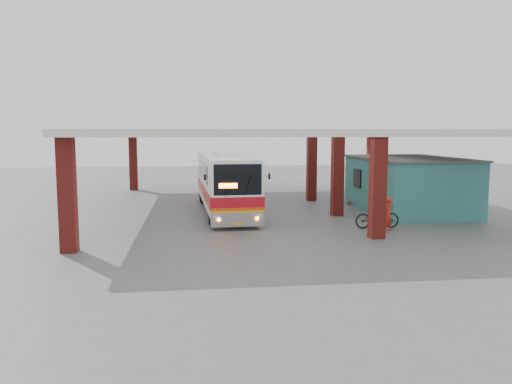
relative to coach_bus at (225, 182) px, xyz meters
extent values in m
plane|color=#515154|center=(3.01, -5.12, -1.72)|extent=(90.00, 90.00, 0.00)
cube|color=maroon|center=(6.01, -8.12, 0.45)|extent=(0.60, 0.60, 4.35)
cube|color=maroon|center=(6.01, -2.12, 0.45)|extent=(0.60, 0.60, 4.35)
cube|color=maroon|center=(6.01, 3.88, 0.45)|extent=(0.60, 0.60, 4.35)
cube|color=maroon|center=(-6.49, -9.12, 0.45)|extent=(0.60, 0.60, 4.35)
cube|color=maroon|center=(-6.49, 11.88, 0.45)|extent=(0.60, 0.60, 4.35)
cube|color=maroon|center=(13.01, 11.88, 0.45)|extent=(0.60, 0.60, 4.35)
cube|color=beige|center=(3.51, 1.38, 2.78)|extent=(21.00, 23.00, 0.30)
cube|color=teal|center=(10.51, -1.12, -0.22)|extent=(5.00, 8.00, 3.00)
cube|color=#4A4A4A|center=(10.51, -1.12, 1.33)|extent=(5.20, 8.20, 0.12)
cube|color=#133635|center=(7.99, -2.62, -0.67)|extent=(0.08, 0.95, 2.10)
cube|color=black|center=(7.99, 0.38, 0.08)|extent=(0.08, 1.20, 1.00)
cube|color=black|center=(7.96, 0.38, 0.08)|extent=(0.04, 1.30, 1.10)
cube|color=white|center=(0.00, 0.03, 0.15)|extent=(2.92, 11.90, 2.76)
cube|color=white|center=(0.04, -0.95, 1.62)|extent=(1.30, 3.00, 0.25)
cube|color=gray|center=(0.22, -5.69, -1.18)|extent=(2.49, 0.49, 0.69)
cube|color=#B20C1A|center=(0.00, 0.03, -0.39)|extent=(2.96, 11.90, 0.49)
cube|color=#D5440B|center=(0.00, 0.03, -0.70)|extent=(2.96, 11.90, 0.13)
cube|color=gold|center=(0.00, 0.03, -0.82)|extent=(2.96, 11.90, 0.10)
cube|color=black|center=(0.23, -5.83, 0.66)|extent=(2.21, 0.19, 1.43)
cube|color=black|center=(-1.27, 0.77, 0.64)|extent=(0.39, 8.85, 0.89)
cube|color=black|center=(1.21, 0.87, 0.64)|extent=(0.39, 8.85, 0.89)
cube|color=#FF5905|center=(-0.21, -5.91, 0.39)|extent=(0.84, 0.08, 0.22)
sphere|color=orange|center=(-0.66, -5.93, -1.15)|extent=(0.18, 0.18, 0.18)
sphere|color=orange|center=(1.11, -5.86, -1.15)|extent=(0.18, 0.18, 0.18)
cube|color=gold|center=(0.23, -5.91, -1.38)|extent=(0.44, 0.05, 0.12)
cylinder|color=black|center=(-0.89, -4.14, -1.23)|extent=(0.35, 1.00, 0.98)
cylinder|color=black|center=(1.21, -4.06, -1.23)|extent=(0.35, 1.00, 0.98)
cylinder|color=black|center=(-1.18, 3.44, -1.23)|extent=(0.35, 1.00, 0.98)
cylinder|color=black|center=(0.91, 3.52, -1.23)|extent=(0.35, 1.00, 0.98)
cylinder|color=black|center=(-1.23, 4.71, -1.23)|extent=(0.35, 1.00, 0.98)
cylinder|color=black|center=(0.86, 4.80, -1.23)|extent=(0.35, 1.00, 0.98)
imported|color=black|center=(6.84, -6.01, -1.16)|extent=(2.15, 0.77, 1.13)
imported|color=red|center=(7.05, -6.76, -0.94)|extent=(0.68, 0.63, 1.57)
cube|color=#AE2212|center=(8.01, 1.49, -1.49)|extent=(0.54, 0.54, 0.06)
cube|color=#AE2212|center=(8.18, 1.43, -1.22)|extent=(0.19, 0.41, 0.60)
cylinder|color=black|center=(7.80, 1.38, -1.62)|extent=(0.03, 0.03, 0.20)
cylinder|color=black|center=(8.12, 1.27, -1.62)|extent=(0.03, 0.03, 0.20)
cylinder|color=black|center=(7.91, 1.70, -1.62)|extent=(0.03, 0.03, 0.20)
cylinder|color=black|center=(8.23, 1.59, -1.62)|extent=(0.03, 0.03, 0.20)
camera|label=1|loc=(-1.77, -28.41, 2.79)|focal=35.00mm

